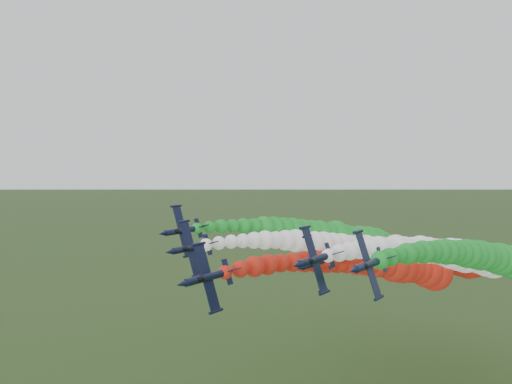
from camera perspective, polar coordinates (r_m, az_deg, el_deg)
jet_lead at (r=118.35m, az=15.78°, el=-8.33°), size 15.34×83.92×20.56m
jet_inner_left at (r=131.98m, az=11.63°, el=-6.38°), size 14.69×83.27×19.91m
jet_inner_right at (r=122.49m, az=21.95°, el=-6.79°), size 14.82×83.40×20.04m
jet_outer_left at (r=137.27m, az=9.92°, el=-5.03°), size 14.46×83.05×19.68m
jet_outer_right at (r=125.45m, az=25.57°, el=-6.95°), size 15.05×83.64×20.28m
jet_trail at (r=137.94m, az=20.44°, el=-7.17°), size 14.60×83.19×19.83m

